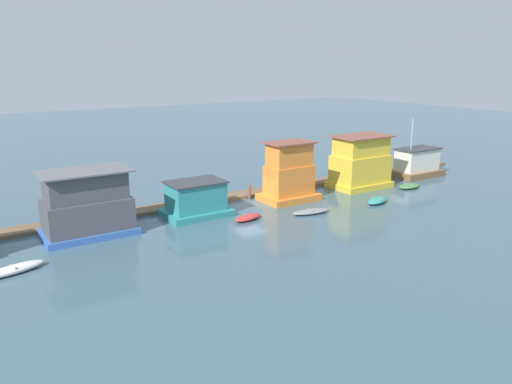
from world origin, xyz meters
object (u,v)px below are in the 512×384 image
(dinghy_white, at_px, (14,269))
(mooring_post_near_right, at_px, (363,172))
(dinghy_grey, at_px, (311,212))
(dinghy_green, at_px, (409,186))
(dinghy_teal, at_px, (377,200))
(houseboat_yellow, at_px, (360,163))
(mooring_post_far_left, at_px, (50,223))
(houseboat_orange, at_px, (289,174))
(dinghy_red, at_px, (248,217))
(mooring_post_near_left, at_px, (249,192))
(houseboat_teal, at_px, (196,200))
(houseboat_brown, at_px, (417,163))
(houseboat_blue, at_px, (87,205))

(dinghy_white, xyz_separation_m, mooring_post_near_right, (35.45, 6.54, 0.59))
(dinghy_grey, relative_size, dinghy_green, 1.26)
(dinghy_teal, bearing_deg, houseboat_yellow, 61.57)
(mooring_post_near_right, bearing_deg, mooring_post_far_left, 180.00)
(houseboat_orange, bearing_deg, mooring_post_near_right, 10.71)
(dinghy_grey, bearing_deg, dinghy_white, 179.50)
(dinghy_red, bearing_deg, mooring_post_near_left, 56.86)
(houseboat_orange, bearing_deg, houseboat_teal, 177.78)
(mooring_post_near_right, bearing_deg, dinghy_teal, -125.94)
(houseboat_yellow, relative_size, houseboat_brown, 0.93)
(dinghy_grey, bearing_deg, dinghy_green, 6.34)
(mooring_post_near_right, bearing_deg, houseboat_brown, -15.87)
(houseboat_brown, height_order, dinghy_green, houseboat_brown)
(houseboat_blue, distance_m, dinghy_red, 12.43)
(dinghy_green, height_order, mooring_post_far_left, mooring_post_far_left)
(mooring_post_far_left, bearing_deg, dinghy_green, -8.76)
(houseboat_orange, distance_m, mooring_post_far_left, 20.72)
(houseboat_blue, height_order, dinghy_grey, houseboat_blue)
(houseboat_teal, bearing_deg, dinghy_green, -8.53)
(houseboat_orange, bearing_deg, dinghy_white, -169.68)
(dinghy_white, xyz_separation_m, dinghy_grey, (22.91, -0.20, -0.05))
(dinghy_teal, distance_m, mooring_post_near_left, 11.74)
(houseboat_teal, bearing_deg, houseboat_brown, -0.03)
(houseboat_teal, distance_m, dinghy_teal, 16.49)
(houseboat_blue, bearing_deg, houseboat_teal, 0.48)
(mooring_post_near_right, bearing_deg, houseboat_teal, -175.01)
(houseboat_teal, xyz_separation_m, mooring_post_far_left, (-11.22, 1.82, -0.56))
(houseboat_orange, height_order, mooring_post_near_right, houseboat_orange)
(houseboat_orange, distance_m, dinghy_teal, 8.37)
(houseboat_blue, height_order, houseboat_brown, houseboat_brown)
(houseboat_brown, relative_size, dinghy_green, 2.30)
(dinghy_red, distance_m, dinghy_grey, 5.58)
(dinghy_white, xyz_separation_m, mooring_post_far_left, (3.37, 6.54, 0.54))
(dinghy_white, bearing_deg, houseboat_teal, 17.91)
(dinghy_red, bearing_deg, dinghy_white, -175.98)
(dinghy_teal, relative_size, dinghy_green, 1.07)
(dinghy_teal, bearing_deg, mooring_post_near_left, 140.71)
(houseboat_teal, xyz_separation_m, mooring_post_near_left, (6.38, 1.82, -0.66))
(dinghy_white, distance_m, mooring_post_near_left, 21.98)
(dinghy_grey, xyz_separation_m, mooring_post_near_left, (-1.93, 6.74, 0.49))
(dinghy_grey, height_order, mooring_post_near_left, mooring_post_near_left)
(houseboat_yellow, height_order, mooring_post_near_left, houseboat_yellow)
(dinghy_green, bearing_deg, dinghy_red, -179.62)
(dinghy_red, relative_size, dinghy_green, 0.99)
(houseboat_teal, bearing_deg, mooring_post_near_left, 15.91)
(dinghy_grey, distance_m, dinghy_green, 14.13)
(dinghy_green, bearing_deg, dinghy_grey, -173.66)
(houseboat_blue, height_order, mooring_post_far_left, houseboat_blue)
(dinghy_white, distance_m, dinghy_red, 17.56)
(houseboat_yellow, relative_size, dinghy_green, 2.13)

